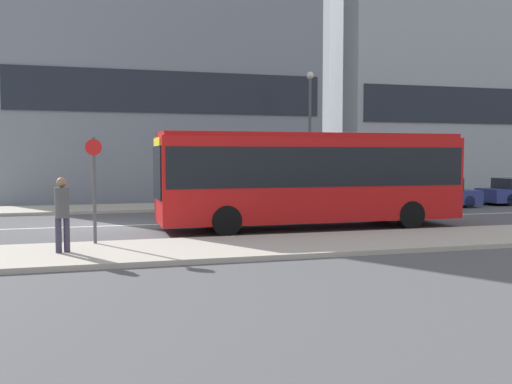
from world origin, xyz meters
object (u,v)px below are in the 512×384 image
Objects in this scene: parked_car_0 at (436,194)px; pedestrian_near_stop at (62,210)px; city_bus at (311,174)px; bus_stop_sign at (94,182)px; street_lamp at (310,123)px.

parked_car_0 is 19.25m from pedestrian_near_stop.
bus_stop_sign is (-7.20, -2.41, -0.08)m from city_bus.
bus_stop_sign reaches higher than parked_car_0.
pedestrian_near_stop is 0.64× the size of bus_stop_sign.
city_bus is 10.57m from parked_car_0.
street_lamp reaches higher than city_bus.
pedestrian_near_stop is at bearing -150.44° from parked_car_0.
street_lamp is (3.10, 8.10, 2.24)m from city_bus.
bus_stop_sign reaches higher than pedestrian_near_stop.
city_bus is 1.62× the size of street_lamp.
parked_car_0 is (8.77, 5.77, -1.21)m from city_bus.
city_bus is 8.96m from street_lamp.
city_bus is 5.68× the size of pedestrian_near_stop.
parked_car_0 is 1.39× the size of bus_stop_sign.
bus_stop_sign is 0.44× the size of street_lamp.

